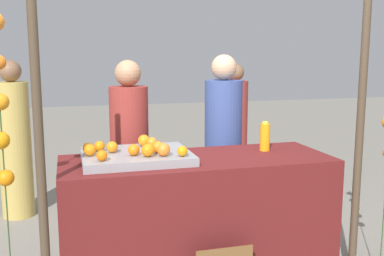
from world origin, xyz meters
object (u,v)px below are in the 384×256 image
Objects in this scene: orange_1 at (102,156)px; orange_0 at (88,148)px; stall_counter at (197,219)px; vendor_left at (130,163)px; juice_bottle at (265,137)px; vendor_right at (223,154)px.

orange_0 is at bearing 105.65° from orange_1.
orange_1 is (-0.70, -0.16, 0.57)m from stall_counter.
stall_counter is 25.83× the size of orange_0.
vendor_left reaches higher than stall_counter.
orange_0 is at bearing -122.61° from vendor_left.
stall_counter is 0.83m from juice_bottle.
orange_0 is (-0.78, 0.11, 0.57)m from stall_counter.
stall_counter is 8.54× the size of juice_bottle.
vendor_left is at bearing 120.55° from stall_counter.
vendor_right is at bearing 0.88° from vendor_left.
stall_counter is at bearing -122.46° from vendor_right.
vendor_right reaches higher than orange_1.
vendor_left is (0.37, 0.58, -0.27)m from orange_0.
orange_0 is 1.05× the size of orange_1.
juice_bottle is 0.14× the size of vendor_left.
juice_bottle is at bearing -0.03° from orange_0.
orange_1 is at bearing -74.35° from orange_0.
juice_bottle is at bearing -76.84° from vendor_right.
stall_counter is 0.86m from vendor_left.
juice_bottle is at bearing 11.94° from orange_1.
vendor_right is (-0.14, 0.60, -0.26)m from juice_bottle.
juice_bottle is 0.14× the size of vendor_right.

